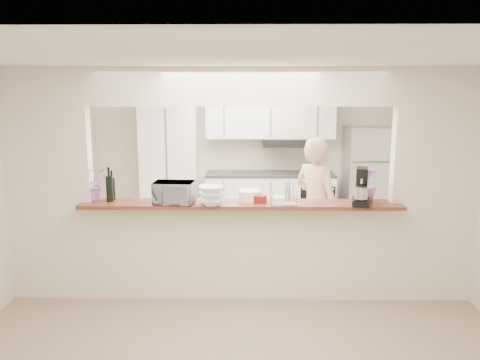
{
  "coord_description": "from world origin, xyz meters",
  "views": [
    {
      "loc": [
        0.06,
        -4.89,
        2.24
      ],
      "look_at": [
        -0.01,
        0.3,
        1.27
      ],
      "focal_mm": 35.0,
      "sensor_mm": 36.0,
      "label": 1
    }
  ],
  "objects_px": {
    "stand_mixer": "(361,188)",
    "refrigerator": "(368,179)",
    "toaster_oven": "(174,193)",
    "person": "(316,206)"
  },
  "relations": [
    {
      "from": "stand_mixer",
      "to": "refrigerator",
      "type": "bearing_deg",
      "value": 74.04
    },
    {
      "from": "refrigerator",
      "to": "stand_mixer",
      "type": "relative_size",
      "value": 4.31
    },
    {
      "from": "refrigerator",
      "to": "toaster_oven",
      "type": "distance_m",
      "value": 3.91
    },
    {
      "from": "stand_mixer",
      "to": "person",
      "type": "relative_size",
      "value": 0.23
    },
    {
      "from": "toaster_oven",
      "to": "person",
      "type": "bearing_deg",
      "value": 32.52
    },
    {
      "from": "toaster_oven",
      "to": "stand_mixer",
      "type": "xyz_separation_m",
      "value": [
        1.95,
        -0.04,
        0.06
      ]
    },
    {
      "from": "toaster_oven",
      "to": "person",
      "type": "relative_size",
      "value": 0.24
    },
    {
      "from": "toaster_oven",
      "to": "stand_mixer",
      "type": "height_order",
      "value": "stand_mixer"
    },
    {
      "from": "refrigerator",
      "to": "toaster_oven",
      "type": "relative_size",
      "value": 4.09
    },
    {
      "from": "refrigerator",
      "to": "toaster_oven",
      "type": "bearing_deg",
      "value": -135.0
    }
  ]
}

